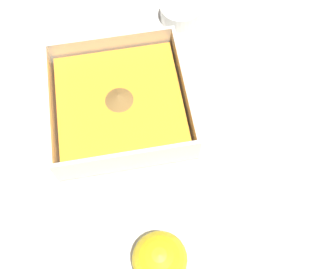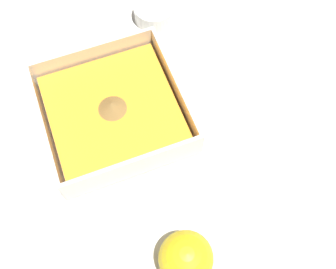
# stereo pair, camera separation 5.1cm
# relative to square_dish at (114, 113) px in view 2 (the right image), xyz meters

# --- Properties ---
(ground_plane) EXTENTS (4.00, 4.00, 0.00)m
(ground_plane) POSITION_rel_square_dish_xyz_m (0.03, -0.01, -0.02)
(ground_plane) COLOR beige
(square_dish) EXTENTS (0.23, 0.23, 0.07)m
(square_dish) POSITION_rel_square_dish_xyz_m (0.00, 0.00, 0.00)
(square_dish) COLOR silver
(square_dish) RESTS_ON ground_plane
(spice_bowl) EXTENTS (0.08, 0.08, 0.03)m
(spice_bowl) POSITION_rel_square_dish_xyz_m (0.19, -0.14, -0.01)
(spice_bowl) COLOR silver
(spice_bowl) RESTS_ON ground_plane
(lemon_squeezer) EXTENTS (0.15, 0.15, 0.08)m
(lemon_squeezer) POSITION_rel_square_dish_xyz_m (-0.27, -0.02, 0.01)
(lemon_squeezer) COLOR yellow
(lemon_squeezer) RESTS_ON ground_plane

